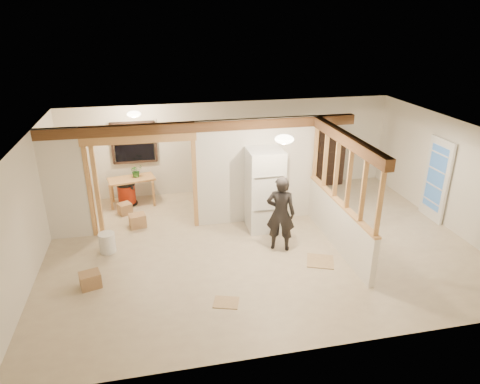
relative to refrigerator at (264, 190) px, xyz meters
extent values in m
cube|color=beige|center=(-0.29, -0.76, -0.95)|extent=(9.00, 6.50, 0.01)
cube|color=white|center=(-0.29, -0.76, 1.55)|extent=(9.00, 6.50, 0.01)
cube|color=silver|center=(-0.29, 2.49, 0.30)|extent=(9.00, 0.01, 2.50)
cube|color=silver|center=(-0.29, -4.01, 0.30)|extent=(9.00, 0.01, 2.50)
cube|color=silver|center=(-4.79, -0.76, 0.30)|extent=(0.01, 6.50, 2.50)
cube|color=silver|center=(4.21, -0.76, 0.30)|extent=(0.01, 6.50, 2.50)
cube|color=silver|center=(-4.34, 0.44, 0.30)|extent=(0.90, 0.12, 2.50)
cube|color=silver|center=(-0.09, 0.44, 0.30)|extent=(2.80, 0.12, 2.50)
cube|color=tan|center=(-2.69, 0.44, 0.15)|extent=(2.46, 0.14, 2.20)
cube|color=brown|center=(-1.29, 0.44, 1.43)|extent=(7.00, 0.18, 0.22)
cube|color=brown|center=(1.31, -1.16, 1.43)|extent=(0.18, 3.30, 0.22)
cube|color=silver|center=(1.31, -1.16, -0.45)|extent=(0.12, 3.20, 1.00)
cube|color=tan|center=(1.31, -1.16, 0.71)|extent=(0.14, 3.20, 1.32)
cube|color=black|center=(-2.89, 2.41, 0.60)|extent=(1.12, 0.10, 1.10)
cube|color=white|center=(4.13, -0.36, 0.05)|extent=(0.12, 0.86, 2.00)
ellipsoid|color=#FFEABF|center=(0.01, -1.26, 1.53)|extent=(0.36, 0.36, 0.16)
ellipsoid|color=#FFEABF|center=(-2.79, 1.54, 1.53)|extent=(0.32, 0.32, 0.14)
ellipsoid|color=#FFD88C|center=(-2.29, 0.84, 1.23)|extent=(0.07, 0.07, 0.07)
cube|color=white|center=(0.00, 0.00, 0.00)|extent=(0.78, 0.76, 1.90)
imported|color=black|center=(0.08, -1.03, -0.13)|extent=(0.70, 0.59, 1.64)
cube|color=tan|center=(-3.02, 1.99, -0.58)|extent=(1.25, 0.81, 0.73)
imported|color=#20521D|center=(-2.88, 2.06, -0.05)|extent=(0.37, 0.35, 0.33)
cylinder|color=#9D210B|center=(-3.18, 1.98, -0.61)|extent=(0.63, 0.63, 0.68)
cube|color=black|center=(2.57, 2.29, -0.15)|extent=(0.80, 0.27, 1.60)
cylinder|color=silver|center=(-3.50, -0.42, -0.73)|extent=(0.41, 0.41, 0.43)
cube|color=#A97D52|center=(-2.90, 0.63, -0.79)|extent=(0.42, 0.38, 0.31)
cube|color=#A97D52|center=(-3.22, 1.41, -0.81)|extent=(0.40, 0.40, 0.28)
cube|color=#A97D52|center=(-3.72, -1.66, -0.80)|extent=(0.43, 0.38, 0.29)
cube|color=tan|center=(0.74, -1.72, -0.94)|extent=(0.69, 0.69, 0.02)
cube|color=tan|center=(-1.37, -2.64, -0.94)|extent=(0.52, 0.46, 0.01)
camera|label=1|loc=(-2.40, -8.68, 3.70)|focal=32.00mm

